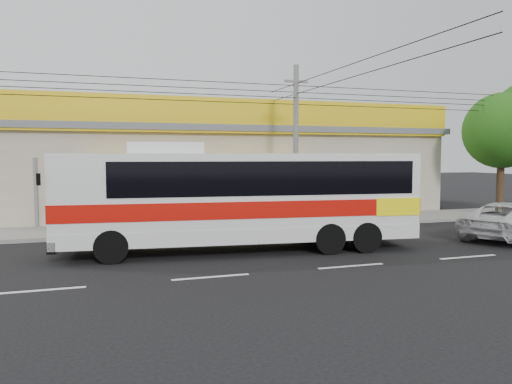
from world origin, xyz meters
TOP-DOWN VIEW (x-y plane):
  - ground at (0.00, 0.00)m, footprint 120.00×120.00m
  - sidewalk at (0.00, 6.00)m, footprint 30.00×3.20m
  - lane_markings at (0.00, -2.50)m, footprint 50.00×0.12m
  - storefront_building at (-0.01, 11.54)m, footprint 22.60×9.20m
  - coach_bus at (-2.12, 0.56)m, footprint 11.50×3.61m
  - motorbike_red at (-6.63, 6.68)m, footprint 2.09×1.09m
  - motorbike_dark at (-6.56, 5.76)m, footprint 1.74×0.53m
  - white_car at (7.91, -0.25)m, footprint 5.37×4.09m
  - utility_pole at (1.37, 4.75)m, footprint 34.00×14.00m
  - tree_far at (12.54, 4.87)m, footprint 3.72×3.72m

SIDE VIEW (x-z plane):
  - ground at x=0.00m, z-range 0.00..0.00m
  - lane_markings at x=0.00m, z-range -0.01..0.01m
  - sidewalk at x=0.00m, z-range 0.00..0.15m
  - motorbike_dark at x=-6.56m, z-range 0.15..1.19m
  - motorbike_red at x=-6.63m, z-range 0.15..1.19m
  - white_car at x=7.91m, z-range 0.00..1.35m
  - coach_bus at x=-2.12m, z-range 0.12..3.61m
  - storefront_building at x=-0.01m, z-range -0.55..5.15m
  - tree_far at x=12.54m, z-range 1.09..7.26m
  - utility_pole at x=1.37m, z-range 2.22..9.07m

